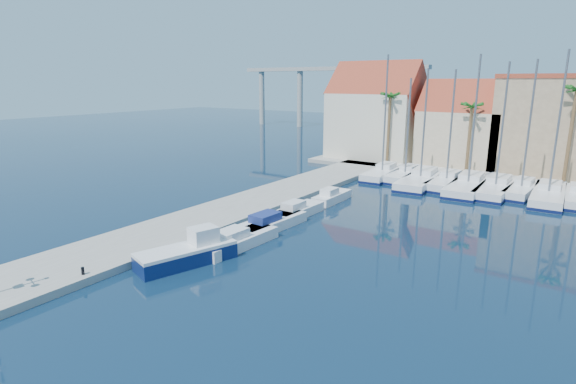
% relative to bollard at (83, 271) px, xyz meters
% --- Properties ---
extents(ground, '(260.00, 260.00, 0.00)m').
position_rel_bollard_xyz_m(ground, '(6.60, 0.41, -0.72)').
color(ground, '#081C31').
rests_on(ground, ground).
extents(quay_west, '(6.00, 77.00, 0.50)m').
position_rel_bollard_xyz_m(quay_west, '(-2.40, 13.91, -0.47)').
color(quay_west, gray).
rests_on(quay_west, ground).
extents(shore_north, '(54.00, 16.00, 0.50)m').
position_rel_bollard_xyz_m(shore_north, '(16.60, 48.41, -0.47)').
color(shore_north, gray).
rests_on(shore_north, ground).
extents(bollard, '(0.18, 0.18, 0.44)m').
position_rel_bollard_xyz_m(bollard, '(0.00, 0.00, 0.00)').
color(bollard, black).
rests_on(bollard, quay_west).
extents(fishing_boat, '(3.81, 6.56, 2.18)m').
position_rel_bollard_xyz_m(fishing_boat, '(2.86, 5.42, 0.00)').
color(fishing_boat, '#0D1D4E').
rests_on(fishing_boat, ground).
extents(motorboat_west_0, '(2.34, 6.52, 1.40)m').
position_rel_bollard_xyz_m(motorboat_west_0, '(3.45, 9.31, -0.21)').
color(motorboat_west_0, white).
rests_on(motorboat_west_0, ground).
extents(motorboat_west_1, '(2.50, 6.74, 1.40)m').
position_rel_bollard_xyz_m(motorboat_west_1, '(2.98, 13.76, -0.21)').
color(motorboat_west_1, white).
rests_on(motorboat_west_1, ground).
extents(motorboat_west_2, '(1.94, 5.71, 1.40)m').
position_rel_bollard_xyz_m(motorboat_west_2, '(2.83, 17.71, -0.21)').
color(motorboat_west_2, white).
rests_on(motorboat_west_2, ground).
extents(motorboat_west_3, '(1.64, 5.06, 1.40)m').
position_rel_bollard_xyz_m(motorboat_west_3, '(2.91, 23.58, -0.21)').
color(motorboat_west_3, white).
rests_on(motorboat_west_3, ground).
extents(sailboat_0, '(3.06, 9.57, 14.08)m').
position_rel_bollard_xyz_m(sailboat_0, '(2.51, 36.94, -0.10)').
color(sailboat_0, white).
rests_on(sailboat_0, ground).
extents(sailboat_1, '(2.74, 8.67, 11.52)m').
position_rel_bollard_xyz_m(sailboat_1, '(5.21, 37.32, -0.13)').
color(sailboat_1, white).
rests_on(sailboat_1, ground).
extents(sailboat_2, '(3.93, 11.97, 12.53)m').
position_rel_bollard_xyz_m(sailboat_2, '(7.41, 36.18, -0.16)').
color(sailboat_2, white).
rests_on(sailboat_2, ground).
extents(sailboat_3, '(2.89, 9.17, 12.39)m').
position_rel_bollard_xyz_m(sailboat_3, '(10.17, 36.51, -0.12)').
color(sailboat_3, white).
rests_on(sailboat_3, ground).
extents(sailboat_4, '(3.62, 11.88, 13.79)m').
position_rel_bollard_xyz_m(sailboat_4, '(12.45, 36.30, -0.15)').
color(sailboat_4, white).
rests_on(sailboat_4, ground).
extents(sailboat_5, '(2.85, 10.79, 13.03)m').
position_rel_bollard_xyz_m(sailboat_5, '(15.11, 36.50, -0.14)').
color(sailboat_5, white).
rests_on(sailboat_5, ground).
extents(sailboat_6, '(2.77, 8.47, 13.22)m').
position_rel_bollard_xyz_m(sailboat_6, '(17.42, 36.96, -0.09)').
color(sailboat_6, white).
rests_on(sailboat_6, ground).
extents(sailboat_7, '(3.13, 10.55, 13.98)m').
position_rel_bollard_xyz_m(sailboat_7, '(19.84, 36.22, -0.13)').
color(sailboat_7, white).
rests_on(sailboat_7, ground).
extents(building_0, '(12.30, 9.00, 13.50)m').
position_rel_bollard_xyz_m(building_0, '(-3.40, 47.41, 5.80)').
color(building_0, beige).
rests_on(building_0, shore_north).
extents(building_1, '(10.30, 8.00, 11.00)m').
position_rel_bollard_xyz_m(building_1, '(8.60, 47.41, 4.57)').
color(building_1, '#CCB490').
rests_on(building_1, shore_north).
extents(building_2, '(14.20, 10.20, 11.50)m').
position_rel_bollard_xyz_m(building_2, '(19.60, 48.41, 5.54)').
color(building_2, '#9D8161').
rests_on(building_2, shore_north).
extents(palm_0, '(2.60, 2.60, 10.15)m').
position_rel_bollard_xyz_m(palm_0, '(0.60, 42.41, 8.36)').
color(palm_0, brown).
rests_on(palm_0, shore_north).
extents(palm_1, '(2.60, 2.60, 9.15)m').
position_rel_bollard_xyz_m(palm_1, '(10.60, 42.41, 7.41)').
color(palm_1, brown).
rests_on(palm_1, shore_north).
extents(viaduct, '(48.00, 2.20, 14.45)m').
position_rel_bollard_xyz_m(viaduct, '(-32.47, 82.41, 9.53)').
color(viaduct, '#9E9E99').
rests_on(viaduct, ground).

